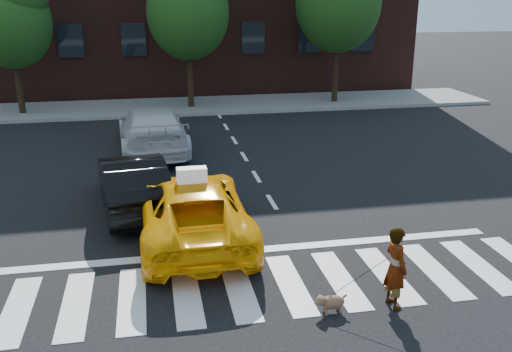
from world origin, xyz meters
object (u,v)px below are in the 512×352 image
Objects in this scene: taxi at (192,209)px; tree_left at (11,13)px; white_suv at (152,129)px; woman at (396,268)px; tree_mid at (188,2)px; black_sedan at (133,182)px; dog at (330,302)px.

tree_left is at bearing -67.40° from taxi.
white_suv reaches higher than woman.
white_suv is at bearing -105.57° from tree_mid.
black_sedan is 6.96× the size of dog.
tree_left is 13.83m from black_sedan.
taxi is (-1.19, -14.50, -4.14)m from tree_mid.
tree_left is 10.38× the size of dog.
black_sedan is 6.71m from dog.
white_suv is (0.60, 5.42, 0.08)m from black_sedan.
woman is at bearing 121.43° from black_sedan.
woman reaches higher than black_sedan.
tree_mid is 1.30× the size of white_suv.
black_sedan is at bearing 114.75° from dog.
tree_left is at bearing 18.92° from woman.
tree_left reaches higher than dog.
white_suv is (-0.74, 7.56, 0.08)m from taxi.
taxi is (6.31, -14.50, -3.73)m from tree_left.
white_suv is at bearing -103.68° from black_sedan.
tree_left is 20.80m from woman.
white_suv reaches higher than black_sedan.
taxi reaches higher than dog.
black_sedan is at bearing -101.59° from tree_mid.
woman is (9.58, -18.10, -3.68)m from tree_left.
tree_left is 20.40m from dog.
black_sedan is 0.80× the size of white_suv.
white_suv is (5.57, -6.94, -3.65)m from tree_left.
white_suv is 11.86m from woman.
taxi is 8.20× the size of dog.
taxi is at bearing -66.49° from tree_left.
tree_mid is 15.12m from taxi.
woman is at bearing -5.82° from dog.
dog is (-1.19, -0.01, -0.55)m from woman.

